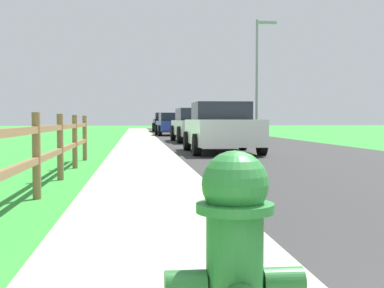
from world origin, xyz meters
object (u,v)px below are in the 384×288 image
at_px(parked_car_silver, 195,125).
at_px(street_lamp, 259,68).
at_px(parked_suv_white, 221,128).
at_px(parked_car_black, 165,122).
at_px(fire_hydrant, 235,269).
at_px(parked_car_blue, 173,124).

bearing_deg(parked_car_silver, street_lamp, 47.37).
distance_m(parked_suv_white, street_lamp, 13.44).
bearing_deg(parked_car_black, street_lamp, -74.24).
distance_m(parked_suv_white, parked_car_black, 28.01).
distance_m(fire_hydrant, street_lamp, 27.71).
relative_size(parked_car_silver, street_lamp, 0.75).
distance_m(parked_suv_white, parked_car_silver, 7.98).
bearing_deg(street_lamp, parked_car_silver, -132.63).
bearing_deg(parked_car_blue, parked_car_silver, -87.91).
distance_m(parked_suv_white, parked_car_blue, 17.96).
xyz_separation_m(parked_suv_white, street_lamp, (4.14, 12.40, 3.12)).
bearing_deg(parked_suv_white, parked_car_black, 90.53).
height_order(parked_suv_white, parked_car_silver, parked_suv_white).
height_order(parked_suv_white, street_lamp, street_lamp).
xyz_separation_m(fire_hydrant, street_lamp, (6.46, 26.73, 3.42)).
bearing_deg(parked_car_blue, fire_hydrant, -93.60).
bearing_deg(street_lamp, fire_hydrant, -103.59).
height_order(parked_car_blue, street_lamp, street_lamp).
height_order(fire_hydrant, parked_car_silver, parked_car_silver).
bearing_deg(parked_suv_white, fire_hydrant, -99.18).
bearing_deg(fire_hydrant, street_lamp, 76.41).
bearing_deg(fire_hydrant, parked_car_black, 87.22).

